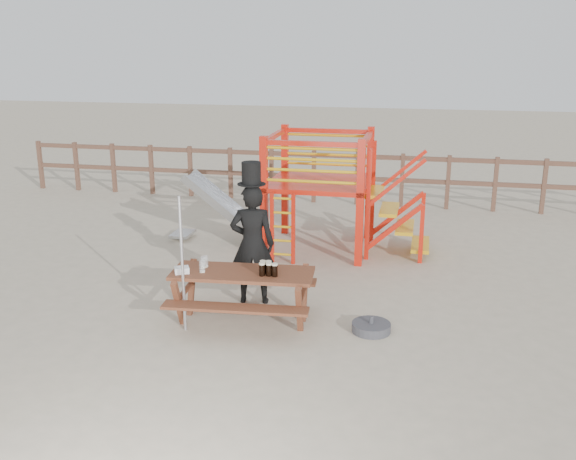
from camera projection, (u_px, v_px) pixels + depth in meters
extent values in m
plane|color=#B8A88F|center=(256.00, 331.00, 8.22)|extent=(60.00, 60.00, 0.00)
cube|color=brown|center=(336.00, 156.00, 14.48)|extent=(15.00, 0.06, 0.10)
cube|color=brown|center=(335.00, 178.00, 14.62)|extent=(15.00, 0.06, 0.10)
cube|color=brown|center=(41.00, 165.00, 16.15)|extent=(0.09, 0.09, 1.20)
cube|color=brown|center=(77.00, 166.00, 15.95)|extent=(0.09, 0.09, 1.20)
cube|color=brown|center=(114.00, 168.00, 15.74)|extent=(0.09, 0.09, 1.20)
cube|color=brown|center=(151.00, 170.00, 15.54)|extent=(0.09, 0.09, 1.20)
cube|color=brown|center=(190.00, 171.00, 15.33)|extent=(0.09, 0.09, 1.20)
cube|color=brown|center=(230.00, 173.00, 15.13)|extent=(0.09, 0.09, 1.20)
cube|color=brown|center=(272.00, 175.00, 14.93)|extent=(0.09, 0.09, 1.20)
cube|color=brown|center=(314.00, 177.00, 14.72)|extent=(0.09, 0.09, 1.20)
cube|color=brown|center=(357.00, 178.00, 14.52)|extent=(0.09, 0.09, 1.20)
cube|color=brown|center=(402.00, 180.00, 14.31)|extent=(0.09, 0.09, 1.20)
cube|color=brown|center=(448.00, 182.00, 14.11)|extent=(0.09, 0.09, 1.20)
cube|color=brown|center=(495.00, 184.00, 13.90)|extent=(0.09, 0.09, 1.20)
cube|color=brown|center=(544.00, 187.00, 13.70)|extent=(0.09, 0.09, 1.20)
cube|color=red|center=(264.00, 199.00, 10.68)|extent=(0.12, 0.12, 2.10)
cube|color=red|center=(360.00, 204.00, 10.35)|extent=(0.12, 0.12, 2.10)
cube|color=red|center=(285.00, 180.00, 12.18)|extent=(0.12, 0.12, 2.10)
cube|color=red|center=(369.00, 184.00, 11.85)|extent=(0.12, 0.12, 2.10)
cube|color=red|center=(320.00, 182.00, 11.22)|extent=(1.72, 1.72, 0.08)
cube|color=red|center=(312.00, 144.00, 10.25)|extent=(1.60, 0.08, 0.08)
cube|color=red|center=(327.00, 131.00, 11.75)|extent=(1.60, 0.08, 0.08)
cube|color=red|center=(275.00, 135.00, 11.16)|extent=(0.08, 1.60, 0.08)
cube|color=red|center=(367.00, 138.00, 10.83)|extent=(0.08, 1.60, 0.08)
cylinder|color=gold|center=(312.00, 182.00, 10.42)|extent=(1.50, 0.05, 0.05)
cylinder|color=gold|center=(327.00, 164.00, 11.92)|extent=(1.50, 0.05, 0.05)
cylinder|color=gold|center=(312.00, 171.00, 10.37)|extent=(1.50, 0.05, 0.05)
cylinder|color=gold|center=(327.00, 155.00, 11.87)|extent=(1.50, 0.05, 0.05)
cylinder|color=gold|center=(312.00, 160.00, 10.32)|extent=(1.50, 0.05, 0.05)
cylinder|color=gold|center=(327.00, 145.00, 11.82)|extent=(1.50, 0.05, 0.05)
cylinder|color=gold|center=(312.00, 149.00, 10.27)|extent=(1.50, 0.05, 0.05)
cylinder|color=gold|center=(327.00, 135.00, 11.77)|extent=(1.50, 0.05, 0.05)
cube|color=red|center=(272.00, 228.00, 10.63)|extent=(0.06, 0.06, 1.20)
cube|color=red|center=(293.00, 229.00, 10.55)|extent=(0.06, 0.06, 1.20)
cylinder|color=gold|center=(283.00, 254.00, 10.72)|extent=(0.36, 0.04, 0.04)
cylinder|color=gold|center=(283.00, 241.00, 10.65)|extent=(0.36, 0.04, 0.04)
cylinder|color=gold|center=(283.00, 227.00, 10.58)|extent=(0.36, 0.04, 0.04)
cylinder|color=gold|center=(283.00, 213.00, 10.51)|extent=(0.36, 0.04, 0.04)
cylinder|color=gold|center=(283.00, 199.00, 10.45)|extent=(0.36, 0.04, 0.04)
cube|color=gold|center=(374.00, 192.00, 11.06)|extent=(0.30, 0.90, 0.06)
cube|color=gold|center=(389.00, 209.00, 11.09)|extent=(0.30, 0.90, 0.06)
cube|color=gold|center=(405.00, 227.00, 11.11)|extent=(0.30, 0.90, 0.06)
cube|color=gold|center=(420.00, 245.00, 11.14)|extent=(0.30, 0.90, 0.06)
cube|color=red|center=(394.00, 227.00, 10.69)|extent=(0.95, 0.08, 0.86)
cube|color=red|center=(397.00, 213.00, 11.53)|extent=(0.95, 0.08, 0.86)
cube|color=#ADAFB4|center=(228.00, 209.00, 11.73)|extent=(1.53, 0.55, 1.21)
cube|color=#ADAFB4|center=(223.00, 211.00, 11.47)|extent=(1.58, 0.04, 1.28)
cube|color=#ADAFB4|center=(232.00, 204.00, 11.97)|extent=(1.58, 0.04, 1.28)
cube|color=#ADAFB4|center=(183.00, 234.00, 12.06)|extent=(0.35, 0.55, 0.05)
cube|color=brown|center=(243.00, 273.00, 8.28)|extent=(1.88, 0.83, 0.05)
cube|color=brown|center=(235.00, 308.00, 7.88)|extent=(1.84, 0.41, 0.04)
cube|color=brown|center=(250.00, 279.00, 8.84)|extent=(1.84, 0.41, 0.04)
cube|color=brown|center=(185.00, 296.00, 8.48)|extent=(0.16, 1.10, 0.66)
cube|color=brown|center=(302.00, 302.00, 8.29)|extent=(0.16, 1.10, 0.66)
imported|color=black|center=(252.00, 244.00, 8.92)|extent=(0.69, 0.51, 1.71)
cube|color=#0C8833|center=(253.00, 228.00, 8.99)|extent=(0.07, 0.03, 0.40)
cylinder|color=black|center=(251.00, 184.00, 8.67)|extent=(0.39, 0.39, 0.01)
cylinder|color=black|center=(251.00, 173.00, 8.63)|extent=(0.26, 0.26, 0.30)
cube|color=white|center=(252.00, 163.00, 8.73)|extent=(0.13, 0.03, 0.03)
cylinder|color=#B2B2B7|center=(182.00, 265.00, 8.00)|extent=(0.04, 0.04, 1.77)
cylinder|color=#3A3A3F|center=(371.00, 327.00, 8.18)|extent=(0.50, 0.50, 0.12)
cylinder|color=#3A3A3F|center=(371.00, 320.00, 8.15)|extent=(0.06, 0.06, 0.10)
cube|color=white|center=(182.00, 270.00, 8.22)|extent=(0.22, 0.21, 0.08)
cylinder|color=black|center=(262.00, 270.00, 8.11)|extent=(0.08, 0.08, 0.15)
cylinder|color=beige|center=(262.00, 264.00, 8.09)|extent=(0.08, 0.08, 0.02)
cylinder|color=black|center=(269.00, 270.00, 8.11)|extent=(0.08, 0.08, 0.15)
cylinder|color=beige|center=(269.00, 264.00, 8.08)|extent=(0.08, 0.08, 0.02)
cylinder|color=black|center=(275.00, 271.00, 8.09)|extent=(0.08, 0.08, 0.15)
cylinder|color=beige|center=(275.00, 264.00, 8.06)|extent=(0.08, 0.08, 0.02)
cylinder|color=black|center=(263.00, 268.00, 8.19)|extent=(0.08, 0.08, 0.15)
cylinder|color=beige|center=(263.00, 262.00, 8.17)|extent=(0.08, 0.08, 0.02)
cylinder|color=black|center=(269.00, 268.00, 8.18)|extent=(0.08, 0.08, 0.15)
cylinder|color=beige|center=(269.00, 262.00, 8.16)|extent=(0.08, 0.08, 0.02)
cylinder|color=silver|center=(203.00, 262.00, 8.40)|extent=(0.08, 0.08, 0.15)
cylinder|color=beige|center=(204.00, 267.00, 8.41)|extent=(0.07, 0.07, 0.02)
cylinder|color=silver|center=(202.00, 267.00, 8.24)|extent=(0.08, 0.08, 0.15)
cylinder|color=beige|center=(202.00, 271.00, 8.25)|extent=(0.07, 0.07, 0.02)
cylinder|color=silver|center=(205.00, 261.00, 8.43)|extent=(0.08, 0.08, 0.15)
cylinder|color=beige|center=(205.00, 266.00, 8.45)|extent=(0.07, 0.07, 0.02)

